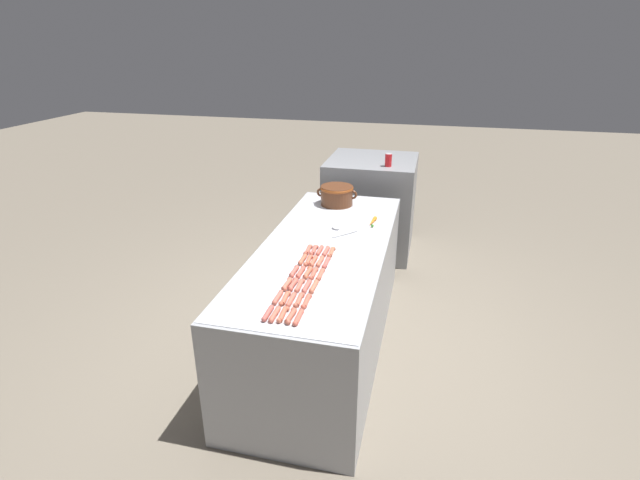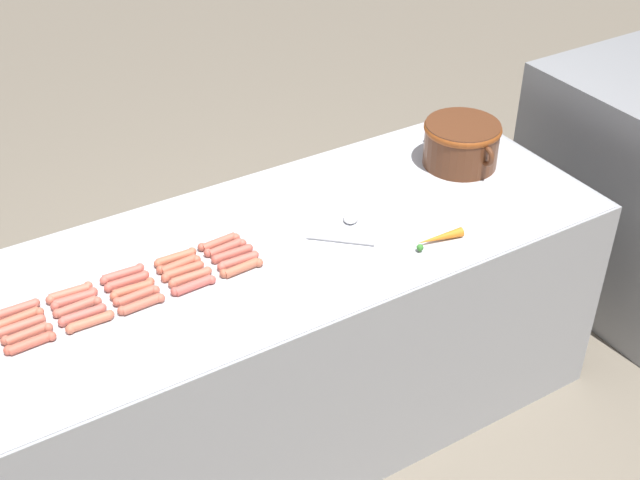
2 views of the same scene
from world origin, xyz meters
name	(u,v)px [view 2 (image 2 of 2)]	position (x,y,z in m)	size (l,w,h in m)	color
ground_plane	(280,420)	(0.00, 0.00, 0.00)	(20.00, 20.00, 0.00)	#756B5B
griddle_counter	(277,339)	(0.00, 0.00, 0.41)	(0.86, 2.27, 0.82)	#9EA0A5
hot_dog_1	(15,310)	(-0.08, -0.80, 0.84)	(0.03, 0.14, 0.03)	#C06050
hot_dog_2	(69,293)	(-0.07, -0.64, 0.84)	(0.03, 0.14, 0.03)	#CB6750
hot_dog_3	(122,274)	(-0.08, -0.48, 0.84)	(0.03, 0.14, 0.03)	#C55E50
hot_dog_4	(175,258)	(-0.07, -0.30, 0.84)	(0.03, 0.14, 0.03)	#C56548
hot_dog_5	(219,242)	(-0.08, -0.15, 0.84)	(0.04, 0.14, 0.03)	#BF5E4B
hot_dog_7	(19,318)	(-0.04, -0.80, 0.84)	(0.04, 0.14, 0.03)	#C86249
hot_dog_8	(74,299)	(-0.04, -0.64, 0.84)	(0.04, 0.14, 0.03)	#C65C4E
hot_dog_9	(127,281)	(-0.04, -0.48, 0.84)	(0.03, 0.14, 0.03)	#CB5A4C
hot_dog_10	(179,265)	(-0.03, -0.31, 0.84)	(0.04, 0.14, 0.03)	#C76047
hot_dog_11	(225,248)	(-0.04, -0.15, 0.84)	(0.04, 0.14, 0.03)	#C05D4D
hot_dog_13	(21,327)	(0.00, -0.80, 0.84)	(0.03, 0.14, 0.03)	#C66350
hot_dog_14	(77,307)	(0.00, -0.64, 0.84)	(0.03, 0.14, 0.03)	#BF614F
hot_dog_15	(133,289)	(0.01, -0.48, 0.84)	(0.04, 0.14, 0.03)	#C86247
hot_dog_16	(183,272)	(0.00, -0.31, 0.84)	(0.03, 0.14, 0.03)	#C66148
hot_dog_17	(233,254)	(0.00, -0.14, 0.84)	(0.03, 0.14, 0.03)	#C25A4B
hot_dog_19	(27,334)	(0.04, -0.80, 0.84)	(0.03, 0.14, 0.03)	#BF624D
hot_dog_20	(82,315)	(0.04, -0.64, 0.84)	(0.03, 0.14, 0.03)	#C35D51
hot_dog_21	(137,296)	(0.04, -0.48, 0.84)	(0.03, 0.14, 0.03)	#C75F4C
hot_dog_22	(190,277)	(0.04, -0.31, 0.84)	(0.03, 0.14, 0.03)	#C6654E
hot_dog_23	(238,261)	(0.04, -0.14, 0.84)	(0.03, 0.14, 0.03)	#CC5F50
hot_dog_25	(30,343)	(0.08, -0.80, 0.84)	(0.03, 0.14, 0.03)	#CB5B47
hot_dog_26	(90,322)	(0.08, -0.63, 0.84)	(0.03, 0.14, 0.03)	#CA684C
hot_dog_27	(141,304)	(0.09, -0.48, 0.84)	(0.03, 0.14, 0.03)	#C0604A
hot_dog_28	(193,285)	(0.08, -0.31, 0.84)	(0.03, 0.14, 0.03)	#CC594F
hot_dog_29	(242,268)	(0.08, -0.15, 0.84)	(0.03, 0.14, 0.03)	#BF6549
bean_pot	(461,141)	(-0.09, 0.84, 0.92)	(0.35, 0.28, 0.16)	#562D19
serving_spoon	(348,225)	(0.05, 0.26, 0.83)	(0.21, 0.23, 0.02)	#B7B7BC
carrot	(438,238)	(0.27, 0.46, 0.84)	(0.06, 0.18, 0.03)	orange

